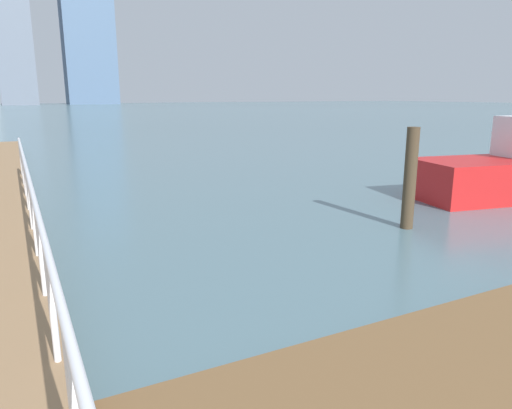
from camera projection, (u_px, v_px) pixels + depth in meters
ground_plane at (125, 174)px, 16.16m from camera, size 300.00×300.00×0.00m
boardwalk_railing at (57, 307)px, 3.22m from camera, size 0.06×23.20×1.08m
dock_piling_0 at (410, 179)px, 9.36m from camera, size 0.25×0.25×2.04m
skyline_tower_4 at (87, 22)px, 131.67m from camera, size 14.06×7.85×45.01m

